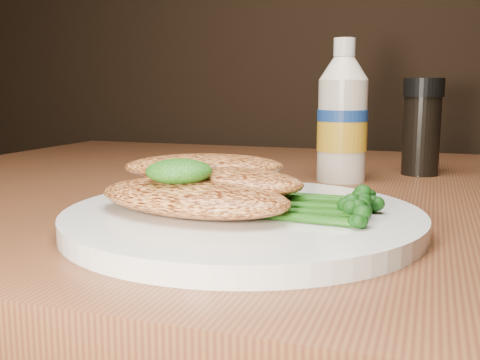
% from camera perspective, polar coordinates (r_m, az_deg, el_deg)
% --- Properties ---
extents(plate, '(0.29, 0.29, 0.02)m').
position_cam_1_polar(plate, '(0.46, 0.31, -3.94)').
color(plate, white).
rests_on(plate, dining_table).
extents(chicken_front, '(0.18, 0.12, 0.03)m').
position_cam_1_polar(chicken_front, '(0.44, -4.88, -1.74)').
color(chicken_front, '#EA914A').
rests_on(chicken_front, plate).
extents(chicken_mid, '(0.16, 0.10, 0.02)m').
position_cam_1_polar(chicken_mid, '(0.47, -2.10, 0.02)').
color(chicken_mid, '#EA914A').
rests_on(chicken_mid, plate).
extents(chicken_back, '(0.16, 0.12, 0.02)m').
position_cam_1_polar(chicken_back, '(0.50, -3.68, 1.39)').
color(chicken_back, '#EA914A').
rests_on(chicken_back, plate).
extents(pesto_front, '(0.07, 0.06, 0.02)m').
position_cam_1_polar(pesto_front, '(0.44, -6.22, 0.88)').
color(pesto_front, '#0A3608').
rests_on(pesto_front, chicken_front).
extents(broccolini_bundle, '(0.17, 0.15, 0.02)m').
position_cam_1_polar(broccolini_bundle, '(0.45, 6.13, -1.88)').
color(broccolini_bundle, '#1D5212').
rests_on(broccolini_bundle, plate).
extents(mayo_bottle, '(0.07, 0.07, 0.17)m').
position_cam_1_polar(mayo_bottle, '(0.69, 10.41, 6.96)').
color(mayo_bottle, beige).
rests_on(mayo_bottle, dining_table).
extents(pepper_grinder, '(0.06, 0.06, 0.12)m').
position_cam_1_polar(pepper_grinder, '(0.76, 18.03, 5.15)').
color(pepper_grinder, black).
rests_on(pepper_grinder, dining_table).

